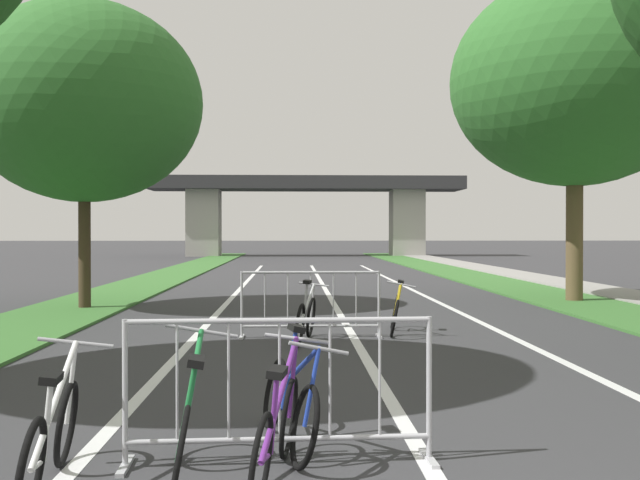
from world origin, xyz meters
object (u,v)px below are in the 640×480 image
object	(u,v)px
crowd_barrier_second	(311,305)
bicycle_silver_5	(306,318)
crowd_barrier_nearest	(280,392)
bicycle_green_3	(184,428)
bicycle_white_0	(51,438)
tree_right_oak_near	(575,81)
bicycle_yellow_4	(395,312)
tree_left_oak_mid	(84,102)
bicycle_purple_1	(277,430)
bicycle_blue_2	(289,402)

from	to	relation	value
crowd_barrier_second	bicycle_silver_5	world-z (taller)	crowd_barrier_second
crowd_barrier_nearest	bicycle_green_3	bearing A→B (deg)	-144.62
crowd_barrier_nearest	bicycle_white_0	bearing A→B (deg)	-160.42
tree_right_oak_near	bicycle_yellow_4	bearing A→B (deg)	-133.78
bicycle_white_0	bicycle_yellow_4	xyz separation A→B (m)	(3.23, 7.31, -0.00)
tree_right_oak_near	tree_left_oak_mid	bearing A→B (deg)	-173.64
crowd_barrier_second	bicycle_purple_1	bearing A→B (deg)	-93.29
tree_left_oak_mid	bicycle_yellow_4	world-z (taller)	tree_left_oak_mid
bicycle_green_3	bicycle_silver_5	world-z (taller)	bicycle_green_3
bicycle_white_0	bicycle_green_3	world-z (taller)	bicycle_green_3
bicycle_yellow_4	bicycle_silver_5	bearing A→B (deg)	40.59
crowd_barrier_second	bicycle_white_0	distance (m)	7.13
bicycle_purple_1	bicycle_blue_2	size ratio (longest dim) A/B	0.99
tree_left_oak_mid	crowd_barrier_nearest	world-z (taller)	tree_left_oak_mid
tree_right_oak_near	bicycle_green_3	bearing A→B (deg)	-120.76
bicycle_white_0	crowd_barrier_nearest	bearing A→B (deg)	13.38
crowd_barrier_nearest	bicycle_green_3	world-z (taller)	crowd_barrier_nearest
crowd_barrier_second	bicycle_white_0	world-z (taller)	crowd_barrier_second
crowd_barrier_second	bicycle_white_0	size ratio (longest dim) A/B	1.35
bicycle_green_3	bicycle_purple_1	bearing A→B (deg)	-2.84
bicycle_silver_5	crowd_barrier_second	bearing A→B (deg)	91.05
bicycle_purple_1	crowd_barrier_second	bearing A→B (deg)	95.24
bicycle_blue_2	bicycle_yellow_4	world-z (taller)	bicycle_blue_2
tree_right_oak_near	bicycle_silver_5	bearing A→B (deg)	-136.45
crowd_barrier_nearest	crowd_barrier_second	bearing A→B (deg)	86.58
bicycle_green_3	bicycle_silver_5	size ratio (longest dim) A/B	1.03
tree_left_oak_mid	bicycle_purple_1	bearing A→B (deg)	-68.66
bicycle_purple_1	bicycle_yellow_4	world-z (taller)	bicycle_purple_1
crowd_barrier_nearest	bicycle_silver_5	distance (m)	5.86
bicycle_blue_2	bicycle_silver_5	bearing A→B (deg)	-104.72
tree_left_oak_mid	bicycle_blue_2	xyz separation A→B (m)	(4.45, -10.37, -4.11)
bicycle_white_0	bicycle_blue_2	distance (m)	1.78
bicycle_blue_2	bicycle_green_3	size ratio (longest dim) A/B	0.97
bicycle_white_0	bicycle_yellow_4	size ratio (longest dim) A/B	1.01
bicycle_yellow_4	bicycle_silver_5	size ratio (longest dim) A/B	0.96
tree_right_oak_near	bicycle_silver_5	distance (m)	10.24
tree_right_oak_near	bicycle_yellow_4	distance (m)	8.77
bicycle_silver_5	tree_left_oak_mid	bearing A→B (deg)	143.44
bicycle_purple_1	bicycle_white_0	bearing A→B (deg)	-167.21
crowd_barrier_nearest	tree_left_oak_mid	bearing A→B (deg)	112.11
tree_right_oak_near	bicycle_yellow_4	size ratio (longest dim) A/B	4.75
crowd_barrier_second	bicycle_yellow_4	bearing A→B (deg)	16.62
bicycle_green_3	tree_left_oak_mid	bearing A→B (deg)	102.84
bicycle_purple_1	tree_right_oak_near	bearing A→B (deg)	69.81
crowd_barrier_second	bicycle_yellow_4	xyz separation A→B (m)	(1.41, 0.42, -0.17)
crowd_barrier_second	bicycle_blue_2	bearing A→B (deg)	-93.01
tree_left_oak_mid	bicycle_yellow_4	bearing A→B (deg)	-32.92
tree_left_oak_mid	bicycle_purple_1	world-z (taller)	tree_left_oak_mid
crowd_barrier_nearest	bicycle_purple_1	distance (m)	0.44
bicycle_silver_5	crowd_barrier_nearest	bearing A→B (deg)	-82.91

